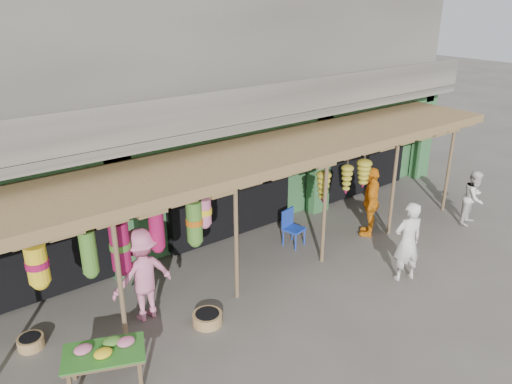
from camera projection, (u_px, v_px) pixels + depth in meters
ground at (285, 270)px, 11.63m from camera, size 80.00×80.00×0.00m
building at (175, 94)px, 13.95m from camera, size 16.40×6.80×7.00m
awning at (258, 158)px, 11.16m from camera, size 14.00×2.70×2.79m
flower_table at (105, 353)px, 8.05m from camera, size 1.48×1.19×0.78m
blue_chair at (291, 225)px, 12.65m from camera, size 0.54×0.55×0.95m
basket_mid at (207, 319)px, 9.73m from camera, size 0.78×0.78×0.23m
basket_right at (31, 342)px, 9.08m from camera, size 0.59×0.59×0.21m
person_front at (408, 242)px, 10.97m from camera, size 0.79×0.64×1.86m
person_right at (474, 198)px, 13.70m from camera, size 0.85×0.71×1.55m
person_vendor at (371, 202)px, 13.03m from camera, size 1.16×1.02×1.88m
person_shopper at (142, 275)px, 9.62m from camera, size 1.27×0.76×1.93m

